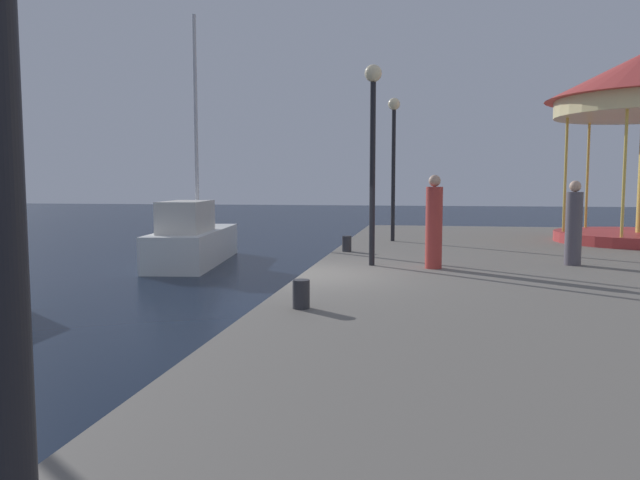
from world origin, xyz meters
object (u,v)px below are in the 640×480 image
lamp_post_far_end (394,144)px  lamp_post_mid_promenade (373,129)px  person_near_carousel (434,225)px  person_by_the_water (574,226)px  bollard_north (347,244)px  sailboat_white (193,239)px  bollard_center (301,294)px

lamp_post_far_end → lamp_post_mid_promenade: bearing=-91.4°
person_near_carousel → person_by_the_water: size_ratio=1.06×
bollard_north → person_near_carousel: 3.57m
lamp_post_far_end → person_near_carousel: 6.31m
sailboat_white → bollard_center: bearing=-60.9°
sailboat_white → bollard_north: sailboat_white is taller
sailboat_white → bollard_center: size_ratio=19.67×
sailboat_white → bollard_center: 11.43m
person_by_the_water → bollard_north: bearing=161.0°
bollard_center → person_by_the_water: size_ratio=0.22×
bollard_north → lamp_post_far_end: bearing=72.1°
lamp_post_mid_promenade → lamp_post_far_end: lamp_post_far_end is taller
person_by_the_water → sailboat_white: bearing=156.2°
bollard_center → person_by_the_water: (4.79, 5.43, 0.64)m
person_near_carousel → bollard_center: bearing=-112.9°
person_near_carousel → person_by_the_water: 3.10m
sailboat_white → lamp_post_far_end: bearing=2.6°
sailboat_white → lamp_post_far_end: (6.27, 0.28, 2.94)m
bollard_center → person_near_carousel: bearing=67.1°
lamp_post_far_end → person_near_carousel: bearing=-79.0°
lamp_post_mid_promenade → person_near_carousel: 2.36m
lamp_post_mid_promenade → bollard_north: 3.78m
person_near_carousel → lamp_post_mid_promenade: bearing=169.5°
bollard_center → person_by_the_water: bearing=48.6°
bollard_north → person_near_carousel: size_ratio=0.21×
lamp_post_far_end → person_near_carousel: size_ratio=2.24×
lamp_post_far_end → bollard_center: lamp_post_far_end is taller
bollard_center → person_near_carousel: (1.86, 4.41, 0.70)m
sailboat_white → bollard_center: sailboat_white is taller
lamp_post_mid_promenade → lamp_post_far_end: size_ratio=0.98×
bollard_center → person_by_the_water: 7.26m
lamp_post_mid_promenade → person_near_carousel: size_ratio=2.19×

